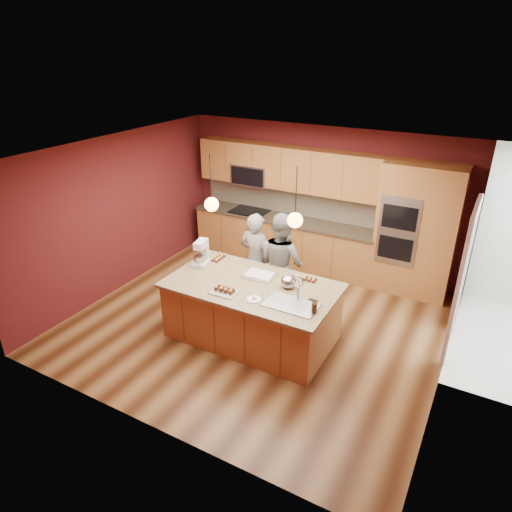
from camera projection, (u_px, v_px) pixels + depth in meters
The scene contains 24 objects.
floor at pixel (258, 322), 7.27m from camera, with size 5.50×5.50×0.00m, color #41220F.
ceiling at pixel (259, 153), 6.11m from camera, with size 5.50×5.50×0.00m, color white.
wall_back at pixel (321, 198), 8.67m from camera, with size 5.50×5.50×0.00m, color #4E1517.
wall_front at pixel (143, 331), 4.71m from camera, with size 5.50×5.50×0.00m, color #4E1517.
wall_left at pixel (119, 214), 7.89m from camera, with size 5.00×5.00×0.00m, color #4E1517.
wall_right at pixel (459, 290), 5.49m from camera, with size 5.00×5.00×0.00m, color #4E1517.
cabinet_run at pixel (283, 214), 8.92m from camera, with size 3.74×0.64×2.30m.
oven_column at pixel (416, 231), 7.71m from camera, with size 1.30×0.62×2.30m.
doorway_trim at pixel (460, 283), 6.26m from camera, with size 0.08×1.11×2.20m, color silver, non-canonical shape.
pendant_left at pixel (212, 204), 6.35m from camera, with size 0.20×0.20×0.80m.
pendant_right at pixel (295, 220), 5.79m from camera, with size 0.20×0.20×0.80m.
island at pixel (253, 311), 6.72m from camera, with size 2.45×1.37×1.28m.
person_left at pixel (256, 259), 7.52m from camera, with size 0.58×0.38×1.60m, color black.
person_right at pixel (282, 263), 7.30m from camera, with size 0.82×0.64×1.69m, color gray.
stand_mixer at pixel (201, 255), 7.03m from camera, with size 0.26×0.33×0.40m.
sheet_cake at pixel (259, 275), 6.74m from camera, with size 0.47×0.35×0.05m.
cooling_rack at pixel (224, 292), 6.32m from camera, with size 0.37×0.27×0.02m, color #A6A9AD.
mixing_bowl at pixel (288, 282), 6.42m from camera, with size 0.23×0.23×0.19m, color #B8BBBF.
plate at pixel (254, 300), 6.14m from camera, with size 0.20×0.20×0.01m, color white.
tumbler at pixel (314, 308), 5.83m from camera, with size 0.07×0.07×0.14m, color #321A0B.
phone at pixel (313, 300), 6.12m from camera, with size 0.13×0.07×0.01m, color black.
cupcakes_left at pixel (218, 257), 7.28m from camera, with size 0.15×0.30×0.07m, color #B58843, non-canonical shape.
cupcakes_rack at pixel (225, 288), 6.32m from camera, with size 0.30×0.15×0.07m, color #B58843, non-canonical shape.
cupcakes_right at pixel (310, 279), 6.63m from camera, with size 0.21×0.14×0.06m, color #B58843, non-canonical shape.
Camera 1 is at (2.92, -5.37, 4.07)m, focal length 32.00 mm.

